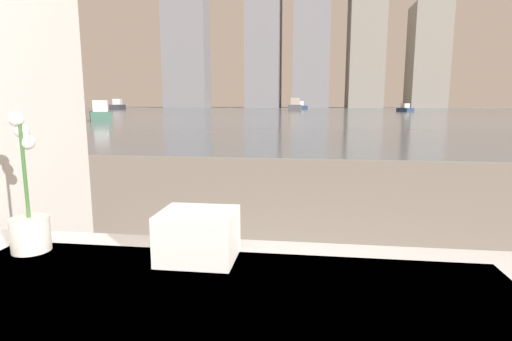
{
  "coord_description": "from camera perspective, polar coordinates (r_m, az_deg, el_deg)",
  "views": [
    {
      "loc": [
        0.23,
        -0.31,
        0.99
      ],
      "look_at": [
        -0.1,
        2.17,
        0.58
      ],
      "focal_mm": 28.0,
      "sensor_mm": 36.0,
      "label": 1
    }
  ],
  "objects": [
    {
      "name": "harbor_boat_0",
      "position": [
        63.82,
        5.64,
        9.13
      ],
      "size": [
        1.99,
        5.37,
        1.99
      ],
      "color": "#4C4C51",
      "rests_on": "harbor_water"
    },
    {
      "name": "towel_stack",
      "position": [
        1.32,
        -8.26,
        -9.14
      ],
      "size": [
        0.24,
        0.2,
        0.16
      ],
      "color": "white",
      "rests_on": "bathtub"
    },
    {
      "name": "harbor_boat_1",
      "position": [
        79.85,
        -19.16,
        8.71
      ],
      "size": [
        2.99,
        5.6,
        2.0
      ],
      "color": "#2D2D33",
      "rests_on": "harbor_water"
    },
    {
      "name": "harbor_water",
      "position": [
        62.32,
        7.46,
        8.44
      ],
      "size": [
        180.0,
        110.0,
        0.01
      ],
      "color": "slate",
      "rests_on": "ground_plane"
    },
    {
      "name": "skyline_tower_4",
      "position": [
        123.17,
        23.3,
        14.65
      ],
      "size": [
        9.44,
        10.33,
        27.62
      ],
      "color": "gray",
      "rests_on": "ground_plane"
    },
    {
      "name": "harbor_boat_4",
      "position": [
        25.46,
        -21.37,
        7.54
      ],
      "size": [
        2.62,
        3.36,
        1.22
      ],
      "color": "#335647",
      "rests_on": "harbor_water"
    },
    {
      "name": "harbor_boat_3",
      "position": [
        57.92,
        20.52,
        8.25
      ],
      "size": [
        1.75,
        3.16,
        1.12
      ],
      "color": "navy",
      "rests_on": "harbor_water"
    },
    {
      "name": "potted_orchid",
      "position": [
        1.57,
        -29.67,
        -5.9
      ],
      "size": [
        0.13,
        0.13,
        0.47
      ],
      "color": "silver",
      "rests_on": "bathtub"
    },
    {
      "name": "skyline_tower_1",
      "position": [
        122.41,
        1.14,
        22.84
      ],
      "size": [
        9.52,
        13.22,
        58.78
      ],
      "color": "slate",
      "rests_on": "ground_plane"
    },
    {
      "name": "harbor_boat_2",
      "position": [
        80.71,
        6.18,
        9.07
      ],
      "size": [
        3.38,
        4.46,
        1.61
      ],
      "color": "navy",
      "rests_on": "harbor_water"
    }
  ]
}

